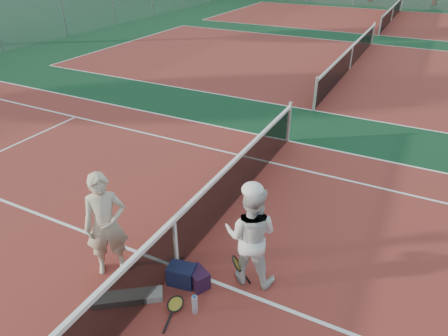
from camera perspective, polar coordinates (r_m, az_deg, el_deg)
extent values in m
plane|color=#0D331B|center=(6.86, -6.67, -13.97)|extent=(130.00, 130.00, 0.00)
cube|color=maroon|center=(6.86, -6.67, -13.95)|extent=(23.77, 10.97, 0.01)
cube|color=maroon|center=(18.40, 17.49, 13.36)|extent=(23.77, 10.97, 0.01)
cube|color=maroon|center=(31.54, 22.73, 18.79)|extent=(23.77, 10.97, 0.01)
imported|color=#C2B396|center=(6.49, -16.53, -7.79)|extent=(0.77, 0.76, 1.79)
imported|color=silver|center=(6.11, 3.84, -9.59)|extent=(0.93, 0.78, 1.71)
cube|color=black|center=(6.50, -6.07, -14.93)|extent=(0.46, 0.36, 0.33)
cube|color=black|center=(6.45, -3.75, -15.43)|extent=(0.43, 0.39, 0.29)
cube|color=slate|center=(6.46, -13.64, -17.54)|extent=(0.99, 0.81, 0.11)
cylinder|color=#C9E8FF|center=(6.09, -4.21, -18.89)|extent=(0.09, 0.09, 0.30)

